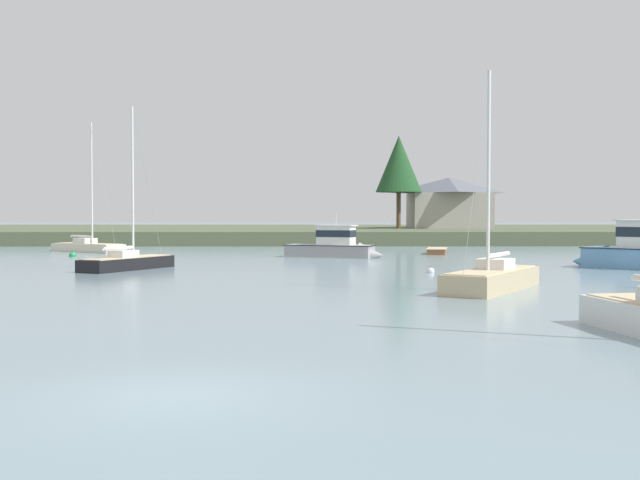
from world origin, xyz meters
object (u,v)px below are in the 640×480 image
cruiser_skyblue (640,258)px  sailboat_cream (88,249)px  dinghy_wood (437,252)px  mooring_buoy_white (431,271)px  sailboat_sand (492,285)px  sailboat_black (127,266)px  mooring_buoy_green (73,255)px  cruiser_grey (338,249)px

cruiser_skyblue → sailboat_cream: size_ratio=0.73×
dinghy_wood → mooring_buoy_white: bearing=-99.8°
cruiser_skyblue → sailboat_cream: sailboat_cream is taller
cruiser_skyblue → sailboat_sand: 15.81m
sailboat_cream → mooring_buoy_white: (23.23, -21.04, -0.14)m
sailboat_black → cruiser_skyblue: size_ratio=1.22×
cruiser_skyblue → mooring_buoy_green: bearing=160.3°
mooring_buoy_white → sailboat_black: bearing=172.2°
sailboat_black → sailboat_sand: 20.41m
dinghy_wood → cruiser_grey: bearing=-149.6°
sailboat_cream → mooring_buoy_white: size_ratio=24.00×
sailboat_sand → mooring_buoy_white: size_ratio=21.21×
sailboat_sand → mooring_buoy_white: bearing=96.7°
sailboat_cream → cruiser_grey: sailboat_cream is taller
sailboat_black → cruiser_grey: bearing=44.1°
sailboat_sand → dinghy_wood: 26.97m
sailboat_cream → dinghy_wood: sailboat_cream is taller
sailboat_black → dinghy_wood: 24.50m
cruiser_skyblue → sailboat_sand: sailboat_sand is taller
mooring_buoy_white → mooring_buoy_green: bearing=146.8°
sailboat_cream → dinghy_wood: (26.28, -3.31, -0.06)m
cruiser_skyblue → dinghy_wood: (-8.66, 15.20, -0.43)m
cruiser_grey → sailboat_sand: bearing=-76.7°
cruiser_skyblue → mooring_buoy_green: (-34.23, 12.24, -0.50)m
sailboat_black → mooring_buoy_white: bearing=-7.8°
sailboat_black → cruiser_skyblue: bearing=0.7°
sailboat_sand → cruiser_grey: size_ratio=1.30×
sailboat_black → mooring_buoy_white: 16.04m
mooring_buoy_white → mooring_buoy_green: 26.93m
sailboat_sand → dinghy_wood: bearing=85.8°
cruiser_grey → sailboat_cream: bearing=158.1°
sailboat_cream → dinghy_wood: bearing=-7.2°
cruiser_grey → mooring_buoy_green: 18.32m
cruiser_grey → mooring_buoy_white: cruiser_grey is taller
sailboat_cream → mooring_buoy_white: bearing=-42.2°
cruiser_skyblue → sailboat_black: bearing=-179.3°
dinghy_wood → cruiser_grey: 8.49m
cruiser_grey → mooring_buoy_green: cruiser_grey is taller
sailboat_black → cruiser_grey: (11.62, 11.25, 0.34)m
sailboat_cream → cruiser_grey: size_ratio=1.47×
dinghy_wood → cruiser_skyblue: bearing=-60.3°
sailboat_black → sailboat_cream: size_ratio=0.89×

